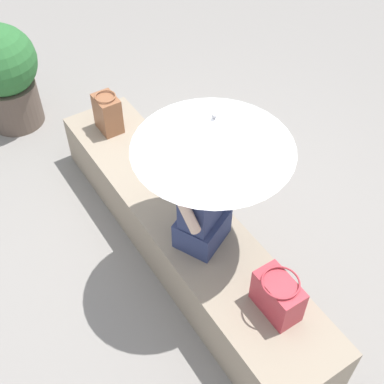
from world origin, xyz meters
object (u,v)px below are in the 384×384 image
Objects in this scene: handbag_black at (278,296)px; planter_near at (4,73)px; parasol at (214,133)px; tote_bag_canvas at (108,113)px; person_seated at (203,201)px.

planter_near is at bearing -169.66° from handbag_black.
handbag_black is at bearing 1.63° from parasol.
parasol reaches higher than handbag_black.
planter_near is at bearing -155.75° from tote_bag_canvas.
parasol reaches higher than person_seated.
planter_near reaches higher than handbag_black.
parasol reaches higher than tote_bag_canvas.
person_seated is at bearing -173.77° from handbag_black.
tote_bag_canvas is 1.26m from planter_near.
handbag_black is at bearing 2.17° from tote_bag_canvas.
person_seated is 0.75m from handbag_black.
person_seated is 2.60× the size of tote_bag_canvas.
tote_bag_canvas is at bearing -179.86° from person_seated.
tote_bag_canvas is at bearing -177.83° from handbag_black.
person_seated is at bearing 11.45° from planter_near.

